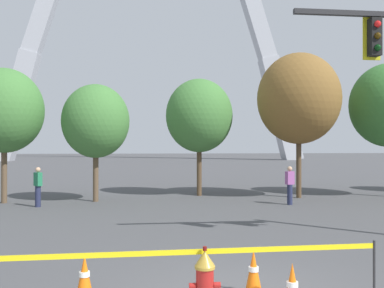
{
  "coord_description": "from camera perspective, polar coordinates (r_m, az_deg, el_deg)",
  "views": [
    {
      "loc": [
        -1.56,
        -6.89,
        2.47
      ],
      "look_at": [
        -0.2,
        5.0,
        2.5
      ],
      "focal_mm": 39.96,
      "sensor_mm": 36.0,
      "label": 1
    }
  ],
  "objects": [
    {
      "name": "fire_hydrant",
      "position": [
        6.54,
        1.71,
        -17.97
      ],
      "size": [
        0.46,
        0.48,
        0.99
      ],
      "color": "#5E0F0D",
      "rests_on": "ground"
    },
    {
      "name": "caution_tape_barrier",
      "position": [
        6.5,
        -1.19,
        -16.07
      ],
      "size": [
        6.04,
        0.19,
        0.98
      ],
      "color": "#232326",
      "rests_on": "ground"
    },
    {
      "name": "traffic_cone_by_hydrant",
      "position": [
        6.8,
        13.25,
        -18.21
      ],
      "size": [
        0.36,
        0.36,
        0.73
      ],
      "color": "black",
      "rests_on": "ground"
    },
    {
      "name": "traffic_cone_mid_sidewalk",
      "position": [
        7.45,
        8.21,
        -16.59
      ],
      "size": [
        0.36,
        0.36,
        0.73
      ],
      "color": "black",
      "rests_on": "ground"
    },
    {
      "name": "traffic_cone_curb_edge",
      "position": [
        7.32,
        -14.15,
        -16.9
      ],
      "size": [
        0.36,
        0.36,
        0.73
      ],
      "color": "black",
      "rests_on": "ground"
    },
    {
      "name": "monument_arch",
      "position": [
        72.44,
        -5.22,
        16.03
      ],
      "size": [
        49.83,
        2.91,
        52.13
      ],
      "color": "#B2B5BC",
      "rests_on": "ground"
    },
    {
      "name": "tree_far_left",
      "position": [
        19.93,
        -23.78,
        4.09
      ],
      "size": [
        3.29,
        3.29,
        5.76
      ],
      "color": "brown",
      "rests_on": "ground"
    },
    {
      "name": "tree_left_mid",
      "position": [
        19.2,
        -12.73,
        2.97
      ],
      "size": [
        2.94,
        2.94,
        5.14
      ],
      "color": "brown",
      "rests_on": "ground"
    },
    {
      "name": "tree_center_left",
      "position": [
        20.92,
        0.97,
        3.79
      ],
      "size": [
        3.26,
        3.26,
        5.71
      ],
      "color": "brown",
      "rests_on": "ground"
    },
    {
      "name": "tree_center_right",
      "position": [
        20.76,
        14.06,
        5.89
      ],
      "size": [
        3.88,
        3.88,
        6.8
      ],
      "color": "brown",
      "rests_on": "ground"
    },
    {
      "name": "pedestrian_walking_left",
      "position": [
        18.18,
        -19.87,
        -5.36
      ],
      "size": [
        0.38,
        0.39,
        1.59
      ],
      "color": "#232847",
      "rests_on": "ground"
    },
    {
      "name": "pedestrian_standing_center",
      "position": [
        18.22,
        12.92,
        -5.35
      ],
      "size": [
        0.39,
        0.3,
        1.59
      ],
      "color": "#232847",
      "rests_on": "ground"
    }
  ]
}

